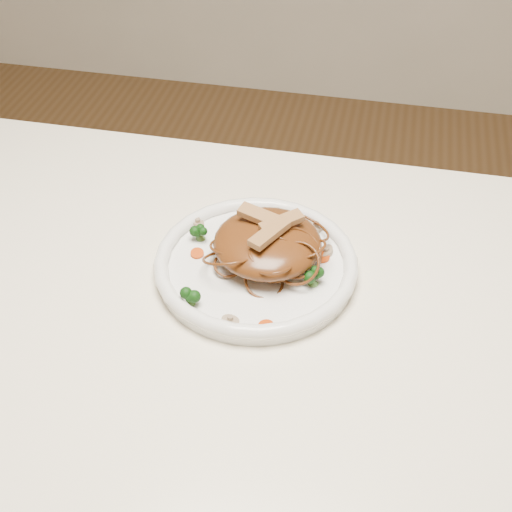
# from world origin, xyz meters

# --- Properties ---
(table) EXTENTS (1.20, 0.80, 0.75)m
(table) POSITION_xyz_m (0.00, 0.00, 0.65)
(table) COLOR white
(table) RESTS_ON ground
(plate) EXTENTS (0.31, 0.31, 0.02)m
(plate) POSITION_xyz_m (-0.02, 0.09, 0.76)
(plate) COLOR white
(plate) RESTS_ON table
(noodle_mound) EXTENTS (0.17, 0.17, 0.05)m
(noodle_mound) POSITION_xyz_m (-0.00, 0.11, 0.79)
(noodle_mound) COLOR #592A11
(noodle_mound) RESTS_ON plate
(chicken_a) EXTENTS (0.06, 0.05, 0.01)m
(chicken_a) POSITION_xyz_m (0.01, 0.12, 0.82)
(chicken_a) COLOR tan
(chicken_a) RESTS_ON noodle_mound
(chicken_b) EXTENTS (0.07, 0.04, 0.01)m
(chicken_b) POSITION_xyz_m (-0.02, 0.12, 0.82)
(chicken_b) COLOR tan
(chicken_b) RESTS_ON noodle_mound
(chicken_c) EXTENTS (0.05, 0.07, 0.01)m
(chicken_c) POSITION_xyz_m (0.00, 0.09, 0.82)
(chicken_c) COLOR tan
(chicken_c) RESTS_ON noodle_mound
(broccoli_0) EXTENTS (0.03, 0.03, 0.03)m
(broccoli_0) POSITION_xyz_m (0.05, 0.13, 0.78)
(broccoli_0) COLOR #12410D
(broccoli_0) RESTS_ON plate
(broccoli_1) EXTENTS (0.03, 0.03, 0.03)m
(broccoli_1) POSITION_xyz_m (-0.10, 0.13, 0.78)
(broccoli_1) COLOR #12410D
(broccoli_1) RESTS_ON plate
(broccoli_2) EXTENTS (0.03, 0.03, 0.03)m
(broccoli_2) POSITION_xyz_m (-0.08, 0.00, 0.78)
(broccoli_2) COLOR #12410D
(broccoli_2) RESTS_ON plate
(broccoli_3) EXTENTS (0.03, 0.03, 0.03)m
(broccoli_3) POSITION_xyz_m (0.07, 0.07, 0.78)
(broccoli_3) COLOR #12410D
(broccoli_3) RESTS_ON plate
(carrot_0) EXTENTS (0.03, 0.03, 0.00)m
(carrot_0) POSITION_xyz_m (0.03, 0.18, 0.77)
(carrot_0) COLOR #C43B07
(carrot_0) RESTS_ON plate
(carrot_1) EXTENTS (0.02, 0.02, 0.00)m
(carrot_1) POSITION_xyz_m (-0.10, 0.09, 0.77)
(carrot_1) COLOR #C43B07
(carrot_1) RESTS_ON plate
(carrot_2) EXTENTS (0.02, 0.02, 0.00)m
(carrot_2) POSITION_xyz_m (0.07, 0.12, 0.77)
(carrot_2) COLOR #C43B07
(carrot_2) RESTS_ON plate
(carrot_3) EXTENTS (0.03, 0.03, 0.00)m
(carrot_3) POSITION_xyz_m (-0.06, 0.18, 0.77)
(carrot_3) COLOR #C43B07
(carrot_3) RESTS_ON plate
(carrot_4) EXTENTS (0.02, 0.02, 0.00)m
(carrot_4) POSITION_xyz_m (0.02, -0.02, 0.77)
(carrot_4) COLOR #C43B07
(carrot_4) RESTS_ON plate
(mushroom_0) EXTENTS (0.02, 0.02, 0.01)m
(mushroom_0) POSITION_xyz_m (-0.03, -0.02, 0.77)
(mushroom_0) COLOR gray
(mushroom_0) RESTS_ON plate
(mushroom_1) EXTENTS (0.03, 0.03, 0.01)m
(mushroom_1) POSITION_xyz_m (0.07, 0.13, 0.77)
(mushroom_1) COLOR gray
(mushroom_1) RESTS_ON plate
(mushroom_2) EXTENTS (0.03, 0.03, 0.01)m
(mushroom_2) POSITION_xyz_m (-0.12, 0.16, 0.77)
(mushroom_2) COLOR gray
(mushroom_2) RESTS_ON plate
(mushroom_3) EXTENTS (0.03, 0.03, 0.01)m
(mushroom_3) POSITION_xyz_m (0.05, 0.18, 0.77)
(mushroom_3) COLOR gray
(mushroom_3) RESTS_ON plate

